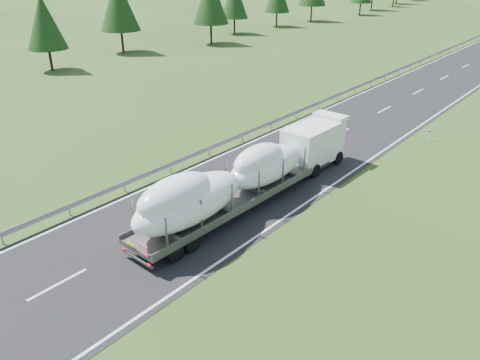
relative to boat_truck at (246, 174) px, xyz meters
The scene contains 2 objects.
ground 11.92m from the boat_truck, 99.25° to the right, with size 400.00×400.00×0.00m, color #284316.
boat_truck is the anchor object (origin of this frame).
Camera 1 is at (17.73, -8.08, 13.77)m, focal length 35.00 mm.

